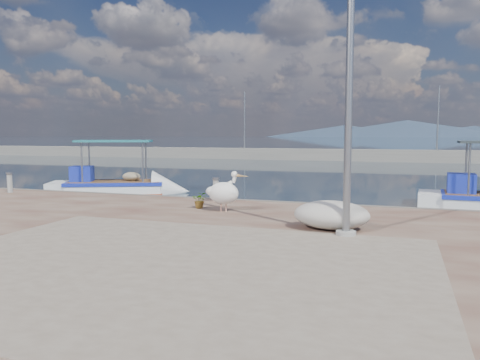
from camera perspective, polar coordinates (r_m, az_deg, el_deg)
name	(u,v)px	position (r m, az deg, el deg)	size (l,w,h in m)	color
ground	(188,249)	(11.34, -6.36, -8.32)	(1400.00, 1400.00, 0.00)	#162635
quay_patch	(165,265)	(8.18, -9.15, -10.16)	(9.00, 7.00, 0.01)	gray
breakwater	(353,155)	(50.20, 13.67, 2.98)	(120.00, 2.20, 7.50)	gray
mountains	(402,130)	(659.96, 19.17, 5.82)	(370.00, 280.00, 22.00)	#28384C
boat_left	(115,189)	(22.26, -15.05, -1.06)	(6.25, 4.30, 2.88)	white
pelican	(224,192)	(13.46, -1.94, -1.52)	(1.22, 0.65, 1.18)	tan
lamp_post	(349,84)	(10.49, 13.19, 11.36)	(0.44, 0.96, 7.00)	gray
bollard_near	(216,188)	(15.77, -2.96, -0.99)	(0.25, 0.25, 0.77)	gray
bollard_far	(10,182)	(19.95, -26.27, -0.17)	(0.26, 0.26, 0.78)	gray
potted_plant	(200,200)	(14.14, -4.91, -2.45)	(0.45, 0.39, 0.50)	#33722D
net_pile_d	(331,215)	(11.22, 11.09, -4.19)	(1.77, 1.33, 0.67)	#B7B1A9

